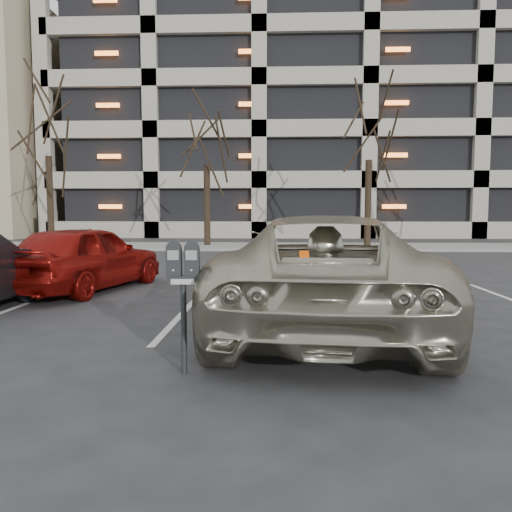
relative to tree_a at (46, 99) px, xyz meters
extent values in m
plane|color=#28282B|center=(10.00, -16.00, -6.47)|extent=(140.00, 140.00, 0.00)
cube|color=gray|center=(10.00, 0.00, -6.41)|extent=(80.00, 4.00, 0.12)
cube|color=silver|center=(5.80, -13.70, -6.46)|extent=(0.10, 5.20, 0.00)
cube|color=silver|center=(8.60, -13.70, -6.46)|extent=(0.10, 5.20, 0.00)
cube|color=silver|center=(11.40, -13.70, -6.46)|extent=(0.10, 5.20, 0.00)
cube|color=black|center=(22.00, 18.00, 2.53)|extent=(49.92, 19.20, 18.00)
cylinder|color=black|center=(0.00, 0.00, -4.46)|extent=(0.28, 0.28, 4.03)
cylinder|color=black|center=(7.00, 0.00, -4.66)|extent=(0.28, 0.28, 3.61)
cylinder|color=black|center=(14.00, 0.00, -4.57)|extent=(0.28, 0.28, 3.79)
cylinder|color=black|center=(9.16, -17.19, -6.02)|extent=(0.06, 0.06, 0.90)
cube|color=black|center=(9.16, -17.19, -5.55)|extent=(0.31, 0.12, 0.06)
cube|color=silver|center=(9.16, -17.25, -5.57)|extent=(0.22, 0.02, 0.05)
cube|color=gray|center=(9.07, -17.26, -5.32)|extent=(0.11, 0.01, 0.09)
cube|color=gray|center=(9.24, -17.25, -5.32)|extent=(0.11, 0.01, 0.09)
imported|color=#B9B49E|center=(10.68, -15.13, -5.71)|extent=(2.93, 5.62, 1.51)
cube|color=#FF5305|center=(10.33, -16.08, -4.96)|extent=(0.10, 0.20, 0.01)
imported|color=maroon|center=(6.27, -12.19, -5.81)|extent=(2.44, 4.14, 1.32)
camera|label=1|loc=(10.03, -21.84, -4.92)|focal=35.00mm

